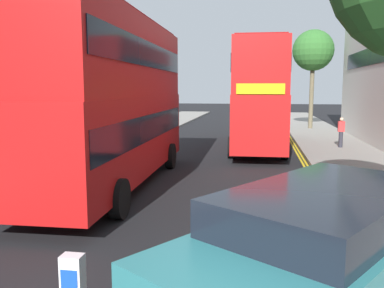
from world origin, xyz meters
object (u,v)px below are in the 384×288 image
object	(u,v)px
taxi_minivan	(316,277)
pedestrian_far	(341,132)
double_decker_bus_oncoming	(257,94)
double_decker_bus_away	(113,97)

from	to	relation	value
taxi_minivan	pedestrian_far	distance (m)	18.50
double_decker_bus_oncoming	pedestrian_far	world-z (taller)	double_decker_bus_oncoming
taxi_minivan	pedestrian_far	world-z (taller)	taxi_minivan
taxi_minivan	double_decker_bus_oncoming	bearing A→B (deg)	92.79
double_decker_bus_oncoming	taxi_minivan	xyz separation A→B (m)	(0.87, -17.83, -1.96)
double_decker_bus_away	pedestrian_far	bearing A→B (deg)	47.36
double_decker_bus_away	taxi_minivan	bearing A→B (deg)	-56.05
double_decker_bus_away	pedestrian_far	size ratio (longest dim) A/B	6.70
double_decker_bus_oncoming	taxi_minivan	distance (m)	17.96
taxi_minivan	pedestrian_far	xyz separation A→B (m)	(3.66, 18.14, -0.08)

